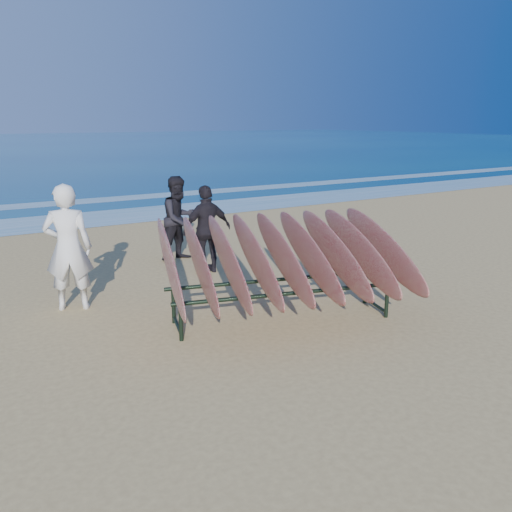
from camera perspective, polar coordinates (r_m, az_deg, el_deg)
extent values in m
plane|color=tan|center=(7.10, 3.41, -8.83)|extent=(120.00, 120.00, 0.00)
plane|color=white|center=(16.03, -17.43, 3.71)|extent=(160.00, 160.00, 0.00)
plane|color=white|center=(19.41, -20.02, 5.25)|extent=(160.00, 160.00, 0.00)
cylinder|color=black|center=(7.04, -7.91, -6.93)|extent=(0.06, 0.06, 0.50)
cylinder|color=black|center=(7.99, 13.60, -4.60)|extent=(0.06, 0.06, 0.50)
cylinder|color=black|center=(7.65, -8.67, -5.22)|extent=(0.06, 0.06, 0.50)
cylinder|color=black|center=(8.53, 11.43, -3.27)|extent=(0.06, 0.06, 0.50)
cylinder|color=black|center=(7.31, 3.58, -3.95)|extent=(3.11, 0.87, 0.06)
cylinder|color=black|center=(7.89, 1.96, -2.54)|extent=(3.11, 0.87, 0.06)
cylinder|color=black|center=(7.41, -8.26, -7.28)|extent=(0.21, 0.64, 0.04)
cylinder|color=black|center=(8.31, 12.42, -5.03)|extent=(0.21, 0.64, 0.04)
ellipsoid|color=#62070F|center=(7.12, -9.07, -0.79)|extent=(0.72, 2.51, 1.19)
ellipsoid|color=#62070F|center=(7.18, -6.01, -0.56)|extent=(0.72, 2.51, 1.19)
ellipsoid|color=#62070F|center=(7.26, -3.00, -0.34)|extent=(0.72, 2.51, 1.19)
ellipsoid|color=#62070F|center=(7.36, -0.07, -0.12)|extent=(0.72, 2.51, 1.19)
ellipsoid|color=#62070F|center=(7.47, 2.78, 0.09)|extent=(0.72, 2.51, 1.19)
ellipsoid|color=#62070F|center=(7.61, 5.54, 0.29)|extent=(0.72, 2.51, 1.19)
ellipsoid|color=#62070F|center=(7.76, 8.19, 0.49)|extent=(0.72, 2.51, 1.19)
ellipsoid|color=#62070F|center=(7.92, 10.74, 0.68)|extent=(0.72, 2.51, 1.19)
ellipsoid|color=#62070F|center=(8.11, 13.18, 0.86)|extent=(0.72, 2.51, 1.19)
imported|color=silver|center=(8.41, -19.17, 0.85)|extent=(0.80, 0.66, 1.88)
imported|color=black|center=(10.91, -8.08, 3.93)|extent=(0.96, 0.84, 1.69)
imported|color=black|center=(9.94, -5.16, 2.80)|extent=(0.95, 0.41, 1.62)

